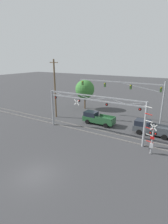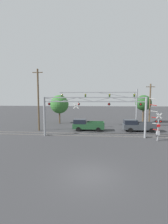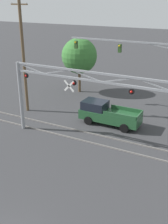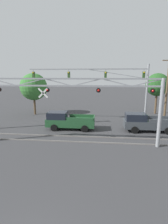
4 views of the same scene
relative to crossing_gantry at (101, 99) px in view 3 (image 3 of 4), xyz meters
name	(u,v)px [view 3 (image 3 of 4)]	position (x,y,z in m)	size (l,w,h in m)	color
rail_track_near	(102,145)	(0.01, 0.28, -3.86)	(80.00, 0.08, 0.10)	gray
rail_track_far	(109,138)	(0.01, 1.72, -3.86)	(80.00, 0.08, 0.10)	gray
crossing_gantry	(101,99)	(0.00, 0.00, 0.00)	(14.91, 0.31, 5.79)	gray
pickup_truck_lead	(107,114)	(-1.28, 4.22, -2.94)	(5.41, 2.11, 1.97)	#23512D
utility_pole_left	(23,56)	(-9.59, 3.50, 1.53)	(1.80, 0.28, 10.58)	brown
background_tree_beyond_span	(79,56)	(-7.89, 11.28, 0.38)	(4.09, 4.09, 6.35)	brown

